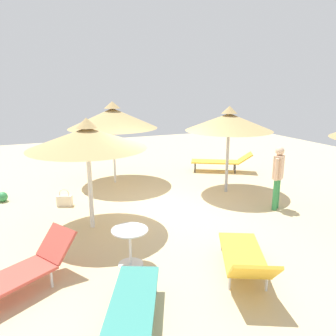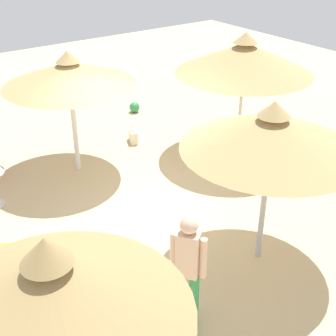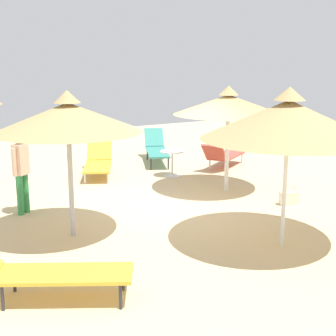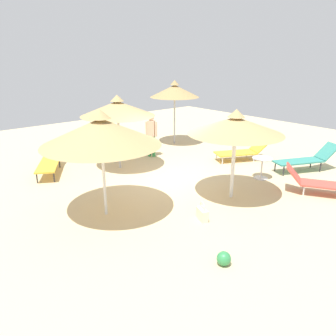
% 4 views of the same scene
% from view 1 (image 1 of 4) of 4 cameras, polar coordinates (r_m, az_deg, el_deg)
% --- Properties ---
extents(ground, '(24.00, 24.00, 0.10)m').
position_cam_1_polar(ground, '(8.87, -1.89, -7.39)').
color(ground, beige).
extents(parasol_umbrella_center, '(2.61, 2.61, 2.53)m').
position_cam_1_polar(parasol_umbrella_center, '(7.42, -13.79, 5.04)').
color(parasol_umbrella_center, white).
rests_on(parasol_umbrella_center, ground).
extents(parasol_umbrella_far_left, '(2.89, 2.89, 2.70)m').
position_cam_1_polar(parasol_umbrella_far_left, '(10.90, -9.54, 8.52)').
color(parasol_umbrella_far_left, white).
rests_on(parasol_umbrella_far_left, ground).
extents(parasol_umbrella_edge, '(2.57, 2.57, 2.62)m').
position_cam_1_polar(parasol_umbrella_edge, '(9.95, 10.50, 7.85)').
color(parasol_umbrella_edge, '#B2B2B7').
rests_on(parasol_umbrella_edge, ground).
extents(lounge_chair_front, '(2.27, 1.66, 0.75)m').
position_cam_1_polar(lounge_chair_front, '(12.62, 9.32, 1.22)').
color(lounge_chair_front, gold).
rests_on(lounge_chair_front, ground).
extents(lounge_chair_far_right, '(1.51, 2.34, 0.93)m').
position_cam_1_polar(lounge_chair_far_right, '(4.52, -6.77, -23.86)').
color(lounge_chair_far_right, teal).
rests_on(lounge_chair_far_right, ground).
extents(lounge_chair_back, '(2.00, 1.54, 0.82)m').
position_cam_1_polar(lounge_chair_back, '(5.91, -24.31, -15.89)').
color(lounge_chair_back, '#CC4C3F').
rests_on(lounge_chair_back, ground).
extents(lounge_chair_near_left, '(1.54, 2.15, 0.80)m').
position_cam_1_polar(lounge_chair_near_left, '(5.93, 13.21, -14.93)').
color(lounge_chair_near_left, gold).
rests_on(lounge_chair_near_left, ground).
extents(person_standing_near_right, '(0.40, 0.34, 1.69)m').
position_cam_1_polar(person_standing_near_right, '(9.03, 18.47, -0.96)').
color(person_standing_near_right, '#338C4C').
rests_on(person_standing_near_right, ground).
extents(handbag, '(0.43, 0.31, 0.48)m').
position_cam_1_polar(handbag, '(9.44, -17.44, -5.34)').
color(handbag, beige).
rests_on(handbag, ground).
extents(side_table_round, '(0.66, 0.66, 0.70)m').
position_cam_1_polar(side_table_round, '(6.14, -6.58, -12.37)').
color(side_table_round, silver).
rests_on(side_table_round, ground).
extents(beach_ball, '(0.28, 0.28, 0.28)m').
position_cam_1_polar(beach_ball, '(10.44, -26.71, -4.48)').
color(beach_ball, '#338C4C').
rests_on(beach_ball, ground).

